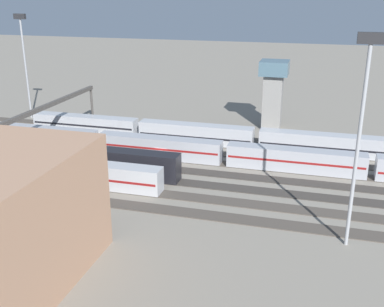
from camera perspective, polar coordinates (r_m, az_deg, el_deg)
ground_plane at (r=83.09m, az=-4.05°, el=-1.15°), size 400.00×400.00×0.00m
track_bed_0 at (r=98.83m, az=-0.69°, el=2.34°), size 140.00×2.80×0.12m
track_bed_1 at (r=94.26m, az=-1.53°, el=1.47°), size 140.00×2.80×0.12m
track_bed_2 at (r=89.74m, az=-2.46°, el=0.52°), size 140.00×2.80×0.12m
track_bed_3 at (r=85.28m, az=-3.49°, el=-0.54°), size 140.00×2.80×0.12m
track_bed_4 at (r=80.88m, az=-4.63°, el=-1.71°), size 140.00×2.80×0.12m
track_bed_5 at (r=76.55m, az=-5.91°, el=-3.01°), size 140.00×2.80×0.12m
track_bed_6 at (r=72.30m, az=-7.34°, el=-4.47°), size 140.00×2.80×0.12m
track_bed_7 at (r=68.16m, az=-8.95°, el=-6.10°), size 140.00×2.80×0.12m
train_on_track_1 at (r=90.55m, az=7.87°, el=1.81°), size 95.60×3.06×3.80m
train_on_track_6 at (r=80.45m, az=-19.92°, el=-1.51°), size 47.20×3.06×3.80m
train_on_track_3 at (r=84.88m, az=-4.01°, el=0.74°), size 119.80×3.06×3.80m
train_on_track_5 at (r=88.81m, az=-22.36°, el=0.20°), size 66.40×3.06×4.40m
light_mast_0 at (r=115.80m, az=-19.82°, el=11.59°), size 2.80×0.70×23.90m
light_mast_1 at (r=54.62m, az=20.00°, el=4.39°), size 2.80×0.70×24.97m
signal_gantry at (r=90.69m, az=-17.88°, el=4.84°), size 0.70×40.00×8.80m
control_tower at (r=103.34m, az=9.87°, el=7.69°), size 6.00×6.00×14.75m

